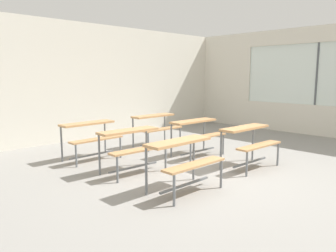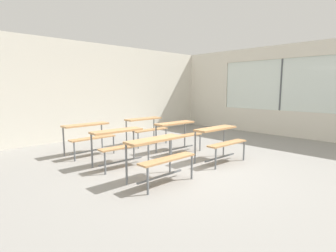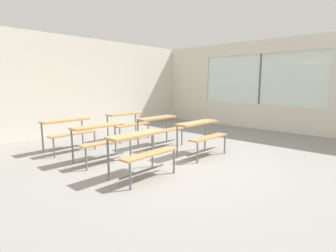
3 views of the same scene
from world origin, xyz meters
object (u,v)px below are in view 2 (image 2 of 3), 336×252
desk_bench_r1c1 (178,130)px  desk_bench_r2c0 (88,132)px  desk_bench_r1c0 (120,139)px  desk_bench_r0c0 (159,150)px  desk_bench_r0c1 (219,136)px  desk_bench_r2c1 (146,125)px

desk_bench_r1c1 → desk_bench_r2c0: bearing=146.1°
desk_bench_r1c0 → desk_bench_r2c0: (-0.05, 1.28, 0.00)m
desk_bench_r0c0 → desk_bench_r1c1: size_ratio=0.98×
desk_bench_r0c0 → desk_bench_r2c0: bearing=90.1°
desk_bench_r0c0 → desk_bench_r0c1: bearing=0.7°
desk_bench_r0c1 → desk_bench_r2c1: size_ratio=1.01×
desk_bench_r0c1 → desk_bench_r1c0: size_ratio=0.99×
desk_bench_r1c1 → desk_bench_r2c0: (-1.76, 1.27, 0.00)m
desk_bench_r0c0 → desk_bench_r1c0: size_ratio=0.98×
desk_bench_r1c0 → desk_bench_r2c0: size_ratio=1.02×
desk_bench_r2c0 → desk_bench_r0c0: bearing=-90.3°
desk_bench_r0c0 → desk_bench_r1c1: 2.15m
desk_bench_r1c0 → desk_bench_r2c1: (1.71, 1.28, 0.00)m
desk_bench_r0c1 → desk_bench_r2c0: bearing=127.3°
desk_bench_r0c0 → desk_bench_r2c0: 2.53m
desk_bench_r0c1 → desk_bench_r1c1: (-0.02, 1.24, 0.00)m
desk_bench_r0c1 → desk_bench_r1c1: same height
desk_bench_r0c1 → desk_bench_r1c1: bearing=92.9°
desk_bench_r2c0 → desk_bench_r2c1: 1.76m
desk_bench_r0c1 → desk_bench_r2c0: same height
desk_bench_r1c0 → desk_bench_r2c0: same height
desk_bench_r0c0 → desk_bench_r1c0: (0.03, 1.25, 0.00)m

